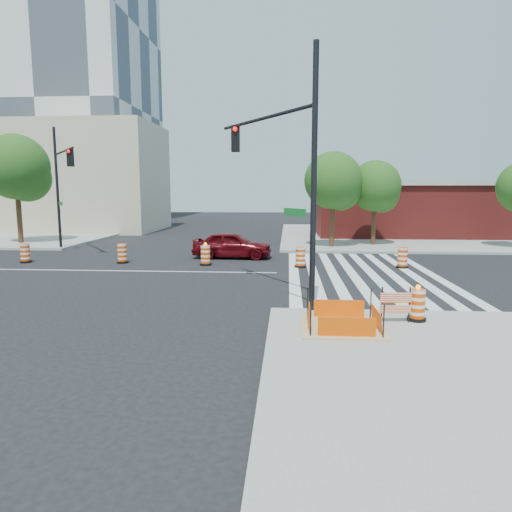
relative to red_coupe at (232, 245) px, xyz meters
name	(u,v)px	position (x,y,z in m)	size (l,w,h in m)	color
ground	(131,271)	(-4.34, -4.58, -0.76)	(120.00, 120.00, 0.00)	black
sidewalk_ne	(413,235)	(13.66, 13.42, -0.69)	(22.00, 22.00, 0.15)	gray
sidewalk_nw	(3,233)	(-22.34, 13.42, -0.69)	(22.00, 22.00, 0.15)	gray
crosswalk_east	(362,274)	(6.61, -4.58, -0.76)	(6.75, 13.50, 0.01)	silver
lane_centerline	(131,271)	(-4.34, -4.58, -0.76)	(14.00, 0.12, 0.01)	silver
excavation_pit	(342,325)	(4.66, -13.58, -0.54)	(2.20, 2.20, 0.90)	tan
tower_nw	(23,31)	(-28.34, 29.42, 21.74)	(28.00, 18.00, 45.00)	silver
brick_storefront	(414,209)	(13.66, 13.42, 1.55)	(16.50, 8.50, 4.60)	maroon
beige_midrise	(85,178)	(-16.34, 17.42, 4.24)	(14.00, 10.00, 10.00)	#C5B796
red_coupe	(232,245)	(0.00, 0.00, 0.00)	(1.80, 4.48, 1.53)	#53070C
signal_pole_se	(283,158)	(2.99, -10.34, 4.11)	(3.47, 5.07, 7.95)	black
signal_pole_nw	(61,176)	(-10.74, 1.75, 3.94)	(3.53, 4.75, 7.66)	black
pit_drum	(417,306)	(6.85, -12.73, -0.18)	(0.53, 0.53, 1.04)	black
barricade	(396,303)	(6.19, -12.98, -0.05)	(0.87, 0.12, 1.02)	#E04304
tree_north_b	(17,171)	(-15.82, 5.52, 4.42)	(4.55, 4.55, 7.73)	#382314
tree_north_c	(334,184)	(6.09, 4.68, 3.49)	(3.73, 3.73, 6.34)	#382314
tree_north_d	(375,189)	(9.04, 6.03, 3.16)	(3.44, 3.44, 5.85)	#382314
median_drum_1	(25,254)	(-10.84, -2.43, -0.28)	(0.60, 0.60, 1.02)	black
median_drum_2	(122,254)	(-5.61, -2.23, -0.28)	(0.60, 0.60, 1.02)	black
median_drum_3	(206,256)	(-1.07, -2.62, -0.27)	(0.60, 0.60, 1.18)	black
median_drum_4	(300,258)	(3.80, -2.95, -0.28)	(0.60, 0.60, 1.02)	black
median_drum_5	(402,258)	(8.85, -2.76, -0.28)	(0.60, 0.60, 1.02)	black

